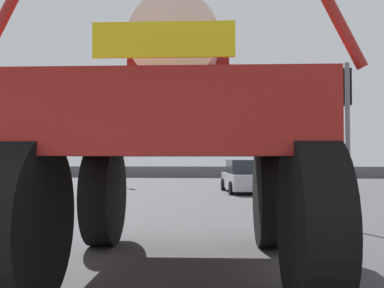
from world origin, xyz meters
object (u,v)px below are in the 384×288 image
(traffic_signal_near_right, at_px, (345,109))
(traffic_signal_far_left, at_px, (117,136))
(oversize_sprayer, at_px, (179,138))
(sedan_ahead, at_px, (245,177))

(traffic_signal_near_right, xyz_separation_m, traffic_signal_far_left, (-8.93, 15.20, 0.10))
(oversize_sprayer, bearing_deg, traffic_signal_far_left, 14.63)
(traffic_signal_near_right, bearing_deg, traffic_signal_far_left, 120.42)
(oversize_sprayer, xyz_separation_m, traffic_signal_near_right, (3.41, 3.94, 0.83))
(sedan_ahead, bearing_deg, traffic_signal_far_left, 50.50)
(oversize_sprayer, xyz_separation_m, sedan_ahead, (1.61, 14.70, -1.20))
(oversize_sprayer, bearing_deg, traffic_signal_near_right, -42.33)
(oversize_sprayer, distance_m, traffic_signal_far_left, 19.95)
(oversize_sprayer, distance_m, traffic_signal_near_right, 5.28)
(oversize_sprayer, height_order, traffic_signal_near_right, oversize_sprayer)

